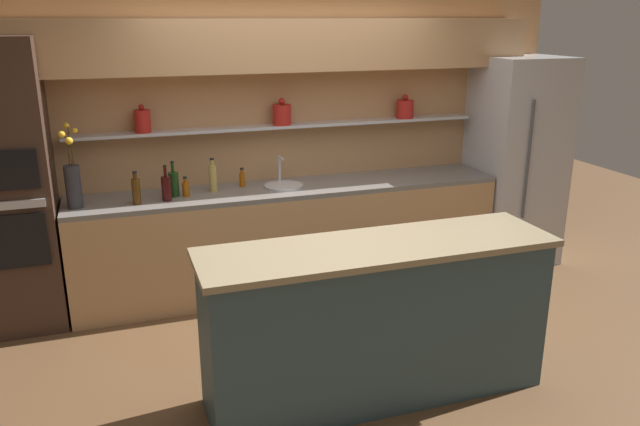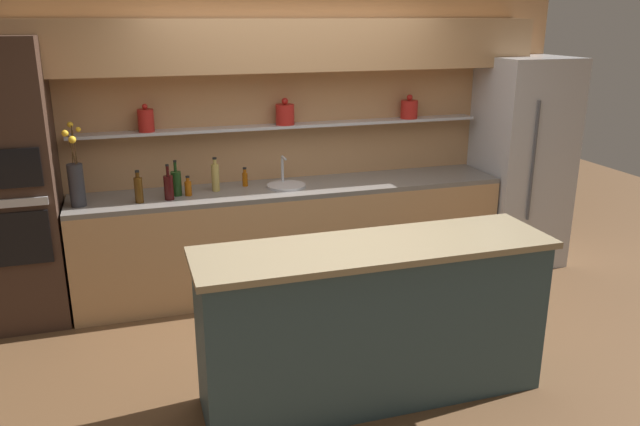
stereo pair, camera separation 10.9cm
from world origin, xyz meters
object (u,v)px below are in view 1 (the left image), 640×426
Objects in this scene: bottle_spirit_0 at (136,190)px; bottle_wine_2 at (166,188)px; sink_fixture at (283,184)px; bottle_sauce_1 at (242,179)px; bottle_spirit_3 at (213,177)px; oven_tower at (3,189)px; refrigerator at (516,161)px; bottle_sauce_5 at (186,189)px; bottle_wine_4 at (174,184)px; flower_vase at (73,182)px.

bottle_wine_2 is (0.23, 0.02, -0.00)m from bottle_spirit_0.
bottle_spirit_0 is at bearing -174.04° from sink_fixture.
bottle_spirit_3 reaches higher than bottle_sauce_1.
bottle_spirit_3 is at bearing 1.86° from oven_tower.
bottle_sauce_5 is at bearing 179.77° from refrigerator.
bottle_spirit_0 is 0.89× the size of bottle_wine_4.
bottle_wine_2 is at bearing -159.71° from bottle_spirit_3.
flower_vase is 1.08m from bottle_spirit_3.
refrigerator is 5.93× the size of sink_fixture.
refrigerator reaches higher than bottle_spirit_0.
sink_fixture is 1.16× the size of bottle_spirit_3.
refrigerator is 11.97× the size of bottle_sauce_1.
bottle_spirit_0 is 1.58× the size of bottle_sauce_1.
bottle_spirit_0 is (0.94, -0.12, -0.07)m from oven_tower.
sink_fixture is 1.15× the size of bottle_wine_2.
refrigerator reaches higher than bottle_wine_2.
bottle_spirit_0 is at bearing -165.03° from bottle_spirit_3.
flower_vase is 1.68m from sink_fixture.
bottle_sauce_5 is (-3.14, 0.01, 0.00)m from refrigerator.
refrigerator is 3.98m from flower_vase.
oven_tower is 13.31× the size of bottle_sauce_5.
bottle_sauce_5 is (0.16, 0.07, -0.04)m from bottle_wine_2.
bottle_wine_4 is at bearing 6.01° from flower_vase.
bottle_wine_2 is (-0.66, -0.23, 0.03)m from bottle_sauce_1.
oven_tower is (-4.47, 0.04, 0.11)m from refrigerator.
flower_vase reaches higher than bottle_spirit_0.
sink_fixture is (-2.31, 0.05, -0.04)m from refrigerator.
bottle_wine_4 is at bearing -179.96° from sink_fixture.
oven_tower is 7.67× the size of bottle_spirit_3.
flower_vase is 2.24× the size of bottle_spirit_3.
flower_vase reaches higher than bottle_sauce_1.
bottle_wine_4 is at bearing 0.50° from oven_tower.
refrigerator is 4.47m from oven_tower.
bottle_sauce_1 is (1.34, 0.20, -0.13)m from flower_vase.
oven_tower reaches higher than bottle_sauce_5.
sink_fixture is at bearing 2.45° from bottle_sauce_5.
refrigerator is 2.31m from sink_fixture.
flower_vase is 0.46m from bottle_spirit_0.
bottle_wine_2 is (0.68, -0.03, -0.10)m from flower_vase.
flower_vase is (-3.98, -0.03, 0.14)m from refrigerator.
bottle_spirit_0 reaches higher than bottle_sauce_5.
refrigerator is 2.90m from bottle_spirit_3.
refrigerator reaches higher than bottle_sauce_1.
bottle_wine_2 is at bearing -155.99° from bottle_sauce_5.
bottle_wine_2 is (-0.99, -0.11, 0.08)m from sink_fixture.
bottle_sauce_5 is (0.39, 0.09, -0.04)m from bottle_spirit_0.
refrigerator is 6.74× the size of bottle_wine_4.
bottle_sauce_1 is 0.56× the size of bottle_wine_4.
oven_tower is 1.34m from bottle_sauce_5.
bottle_spirit_0 is at bearing -157.06° from bottle_wine_4.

